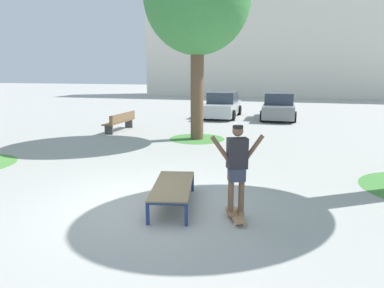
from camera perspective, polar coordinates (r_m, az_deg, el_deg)
ground_plane at (r=7.33m, az=-8.04°, el=-10.05°), size 120.00×120.00×0.00m
building_facade at (r=39.27m, az=16.84°, el=16.22°), size 32.21×4.00×11.96m
skate_box at (r=7.13m, az=-3.19°, el=-7.04°), size 1.13×2.01×0.46m
skateboard at (r=6.68m, az=7.18°, el=-11.56°), size 0.50×0.81×0.09m
skater at (r=6.35m, az=7.41°, el=-3.30°), size 0.95×0.47×1.69m
grass_patch_mid_back at (r=14.20m, az=0.82°, el=0.88°), size 2.28×2.28×0.01m
car_silver at (r=20.95m, az=5.04°, el=6.33°), size 1.92×4.20×1.50m
car_grey at (r=20.74m, az=14.09°, el=5.96°), size 1.96×4.22×1.50m
park_bench at (r=16.37m, az=-11.74°, el=3.69°), size 0.49×2.41×0.83m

